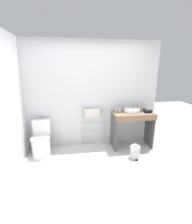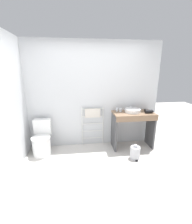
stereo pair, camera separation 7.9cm
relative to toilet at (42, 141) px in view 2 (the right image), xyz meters
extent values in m
plane|color=silver|center=(1.19, -1.13, -0.31)|extent=(12.00, 12.00, 0.00)
cube|color=silver|center=(1.19, 0.39, 0.96)|extent=(3.31, 0.12, 2.54)
cube|color=silver|center=(-0.40, -0.40, 0.96)|extent=(0.12, 2.16, 2.54)
cylinder|color=white|center=(0.00, -0.06, -0.10)|extent=(0.40, 0.40, 0.41)
cylinder|color=white|center=(0.00, -0.06, 0.12)|extent=(0.41, 0.41, 0.02)
cube|color=white|center=(0.00, 0.20, 0.29)|extent=(0.39, 0.15, 0.36)
cylinder|color=silver|center=(0.00, 0.20, 0.47)|extent=(0.05, 0.05, 0.01)
cylinder|color=white|center=(0.93, 0.30, 0.19)|extent=(0.02, 0.02, 1.00)
cylinder|color=white|center=(1.47, 0.30, 0.19)|extent=(0.02, 0.02, 1.00)
cylinder|color=white|center=(1.20, 0.30, -0.13)|extent=(0.53, 0.02, 0.02)
cylinder|color=white|center=(1.20, 0.30, 0.07)|extent=(0.53, 0.02, 0.02)
cylinder|color=white|center=(1.20, 0.30, 0.26)|extent=(0.53, 0.02, 0.02)
cylinder|color=white|center=(1.20, 0.30, 0.46)|extent=(0.53, 0.02, 0.02)
cylinder|color=white|center=(1.20, 0.30, 0.65)|extent=(0.53, 0.02, 0.02)
cube|color=silver|center=(1.20, 0.27, 0.55)|extent=(0.38, 0.04, 0.22)
cube|color=#84664C|center=(2.16, 0.06, 0.57)|extent=(0.98, 0.52, 0.03)
cube|color=#84664C|center=(2.16, -0.19, 0.50)|extent=(0.98, 0.02, 0.10)
cube|color=#4C4C4F|center=(1.69, 0.06, 0.12)|extent=(0.04, 0.44, 0.86)
cube|color=#4C4C4F|center=(2.63, 0.06, 0.12)|extent=(0.04, 0.44, 0.86)
cylinder|color=white|center=(2.15, 0.09, 0.63)|extent=(0.37, 0.37, 0.08)
cylinder|color=silver|center=(2.15, 0.09, 0.67)|extent=(0.31, 0.31, 0.01)
cylinder|color=silver|center=(2.15, 0.29, 0.65)|extent=(0.02, 0.02, 0.11)
cylinder|color=silver|center=(2.15, 0.24, 0.69)|extent=(0.02, 0.09, 0.02)
cylinder|color=silver|center=(1.80, 0.22, 0.63)|extent=(0.07, 0.07, 0.09)
cylinder|color=silver|center=(1.87, 0.17, 0.63)|extent=(0.06, 0.06, 0.08)
cylinder|color=black|center=(2.49, -0.04, 0.63)|extent=(0.16, 0.08, 0.08)
cone|color=black|center=(2.60, -0.04, 0.63)|extent=(0.06, 0.07, 0.07)
cube|color=black|center=(2.46, 0.05, 0.63)|extent=(0.05, 0.09, 0.06)
cylinder|color=silver|center=(2.05, -0.47, -0.17)|extent=(0.21, 0.21, 0.27)
sphere|color=silver|center=(2.05, -0.47, -0.01)|extent=(0.10, 0.10, 0.10)
cube|color=black|center=(2.05, -0.59, -0.29)|extent=(0.05, 0.04, 0.02)
cube|color=silver|center=(0.08, -0.68, -0.30)|extent=(0.56, 0.36, 0.01)
camera|label=1|loc=(0.77, -3.22, 1.58)|focal=24.00mm
camera|label=2|loc=(0.85, -3.23, 1.58)|focal=24.00mm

